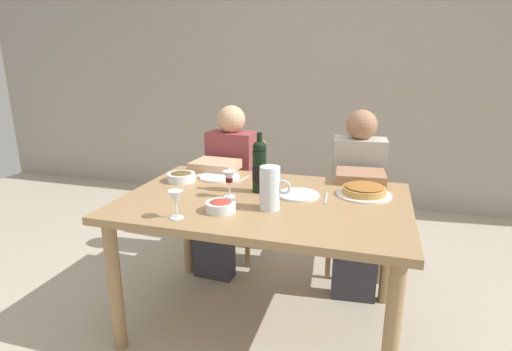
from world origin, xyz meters
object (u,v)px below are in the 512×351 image
Objects in this scene: baked_tart at (364,190)px; dinner_plate_left_setting at (220,177)px; wine_bottle at (259,167)px; wine_glass_right_diner at (176,199)px; dinner_plate_right_setting at (298,195)px; water_pitcher at (270,191)px; chair_right at (356,201)px; diner_right at (358,195)px; olive_bowl at (181,176)px; dining_table at (264,215)px; wine_glass_left_diner at (229,178)px; salad_bowl at (221,206)px; chair_left at (238,190)px; diner_left at (226,184)px.

baked_tart is 0.88m from dinner_plate_left_setting.
wine_bottle is 2.51× the size of wine_glass_right_diner.
dinner_plate_right_setting is (0.22, -0.01, -0.14)m from wine_bottle.
water_pitcher is at bearing -112.06° from dinner_plate_right_setting.
diner_right is (0.02, -0.24, 0.12)m from chair_right.
baked_tart reaches higher than olive_bowl.
wine_glass_left_diner is (-0.19, -0.03, 0.20)m from dining_table.
chair_right reaches higher than dinner_plate_right_setting.
salad_bowl is 1.30m from chair_right.
wine_glass_right_diner reaches higher than dinner_plate_right_setting.
dining_table is at bearing -61.01° from wine_bottle.
salad_bowl is at bearing 108.17° from chair_left.
olive_bowl is 1.18× the size of wine_glass_left_diner.
baked_tart is 0.36m from dinner_plate_right_setting.
diner_left is 1.33× the size of chair_right.
wine_glass_left_diner is at bearing -160.69° from dinner_plate_right_setting.
water_pitcher is (0.07, -0.14, 0.19)m from dining_table.
chair_left is 1.00× the size of chair_right.
dinner_plate_right_setting is at bearing 56.52° from diner_right.
wine_glass_left_diner is 1.00m from chair_left.
water_pitcher is (0.12, -0.24, -0.05)m from wine_bottle.
dinner_plate_left_setting is 0.91m from diner_right.
wine_glass_left_diner reaches higher than salad_bowl.
wine_bottle is 1.00m from chair_right.
baked_tart reaches higher than dinner_plate_left_setting.
water_pitcher is 1.47× the size of salad_bowl.
wine_glass_right_diner reaches higher than salad_bowl.
chair_left is at bearing 117.18° from dining_table.
water_pitcher reaches higher than dining_table.
dinner_plate_right_setting is at bearing 131.81° from chair_left.
chair_right is at bearing 70.20° from dinner_plate_right_setting.
baked_tart reaches higher than dining_table.
diner_right is (0.61, 0.88, -0.17)m from salad_bowl.
diner_left reaches higher than wine_glass_left_diner.
diner_left and diner_right have the same top height.
wine_bottle is at bearing 120.36° from chair_left.
wine_glass_right_diner is 0.59× the size of dinner_plate_right_setting.
wine_glass_left_diner reaches higher than chair_left.
salad_bowl reaches higher than dining_table.
wine_bottle is 0.29× the size of diner_left.
wine_glass_right_diner is 0.69m from dinner_plate_left_setting.
water_pitcher is 1.50× the size of wine_glass_left_diner.
dining_table is at bearing 57.47° from salad_bowl.
diner_right is at bearing 169.09° from chair_left.
baked_tart is 2.05× the size of wine_glass_left_diner.
wine_glass_right_diner is 1.30m from chair_left.
wine_bottle is 0.53m from olive_bowl.
chair_left reaches higher than baked_tart.
olive_bowl is 0.60m from wine_glass_right_diner.
dining_table is 10.19× the size of salad_bowl.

